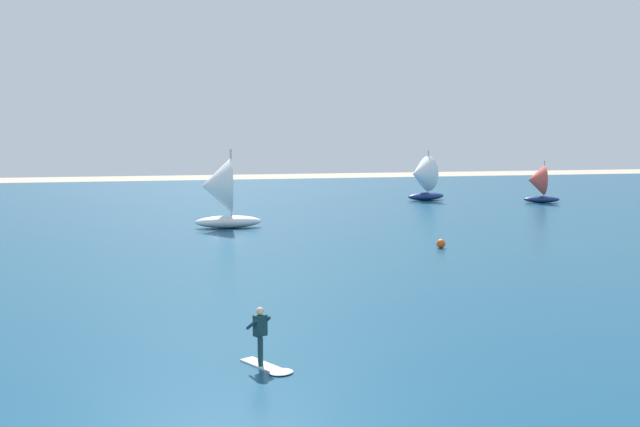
{
  "coord_description": "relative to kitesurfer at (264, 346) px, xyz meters",
  "views": [
    {
      "loc": [
        -6.31,
        -5.1,
        6.66
      ],
      "look_at": [
        -0.95,
        17.24,
        4.14
      ],
      "focal_mm": 42.08,
      "sensor_mm": 36.0,
      "label": 1
    }
  ],
  "objects": [
    {
      "name": "marker_buoy",
      "position": [
        13.15,
        18.87,
        -0.35
      ],
      "size": [
        0.51,
        0.51,
        0.51
      ],
      "primitive_type": "sphere",
      "color": "#E55919",
      "rests_on": "ocean"
    },
    {
      "name": "ocean",
      "position": [
        3.07,
        36.78,
        -0.65
      ],
      "size": [
        160.0,
        90.0,
        0.1
      ],
      "primitive_type": "cube",
      "color": "navy",
      "rests_on": "ground"
    },
    {
      "name": "sailboat_outermost",
      "position": [
        32.24,
        42.03,
        1.18
      ],
      "size": [
        3.45,
        3.03,
        3.88
      ],
      "color": "navy",
      "rests_on": "ocean"
    },
    {
      "name": "kitesurfer",
      "position": [
        0.0,
        0.0,
        0.0
      ],
      "size": [
        1.39,
        2.0,
        1.67
      ],
      "color": "white",
      "rests_on": "ocean"
    },
    {
      "name": "sailboat_anchored_offshore",
      "position": [
        1.87,
        30.57,
        1.86
      ],
      "size": [
        4.58,
        3.88,
        5.38
      ],
      "color": "white",
      "rests_on": "ocean"
    },
    {
      "name": "sailboat_leading",
      "position": [
        22.69,
        46.61,
        1.57
      ],
      "size": [
        4.2,
        3.67,
        4.74
      ],
      "color": "navy",
      "rests_on": "ocean"
    }
  ]
}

